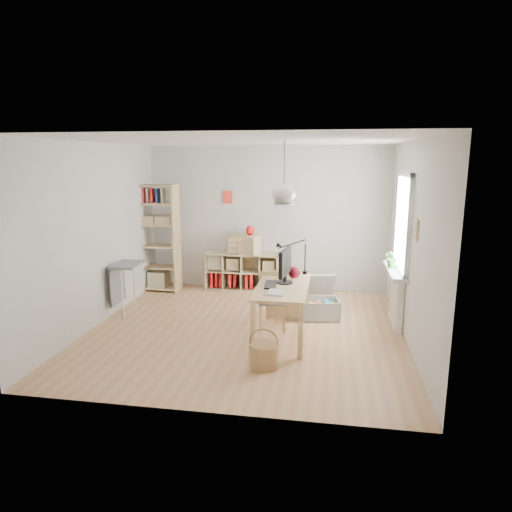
% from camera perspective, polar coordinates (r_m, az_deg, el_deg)
% --- Properties ---
extents(ground, '(4.50, 4.50, 0.00)m').
position_cam_1_polar(ground, '(6.78, -1.26, -9.21)').
color(ground, tan).
rests_on(ground, ground).
extents(room_shell, '(4.50, 4.50, 4.50)m').
position_cam_1_polar(room_shell, '(6.11, 3.51, 7.72)').
color(room_shell, white).
rests_on(room_shell, ground).
extents(window_unit, '(0.07, 1.16, 1.46)m').
position_cam_1_polar(window_unit, '(6.95, 18.02, 3.95)').
color(window_unit, white).
rests_on(window_unit, ground).
extents(radiator, '(0.10, 0.80, 0.80)m').
position_cam_1_polar(radiator, '(7.19, 17.15, -5.14)').
color(radiator, white).
rests_on(radiator, ground).
extents(windowsill, '(0.22, 1.20, 0.06)m').
position_cam_1_polar(windowsill, '(7.07, 16.96, -1.80)').
color(windowsill, silver).
rests_on(windowsill, radiator).
extents(desk, '(0.70, 1.50, 0.75)m').
position_cam_1_polar(desk, '(6.35, 3.36, -4.45)').
color(desk, tan).
rests_on(desk, ground).
extents(cube_shelf, '(1.40, 0.38, 0.72)m').
position_cam_1_polar(cube_shelf, '(8.73, -1.81, -2.27)').
color(cube_shelf, '#CCB386').
rests_on(cube_shelf, ground).
extents(tall_bookshelf, '(0.80, 0.38, 2.00)m').
position_cam_1_polar(tall_bookshelf, '(8.74, -12.34, 2.76)').
color(tall_bookshelf, tan).
rests_on(tall_bookshelf, ground).
extents(side_table, '(0.40, 0.55, 0.85)m').
position_cam_1_polar(side_table, '(7.52, -16.24, -2.21)').
color(side_table, gray).
rests_on(side_table, ground).
extents(chair, '(0.45, 0.45, 0.82)m').
position_cam_1_polar(chair, '(6.76, 2.04, -5.09)').
color(chair, gray).
rests_on(chair, ground).
extents(wicker_basket, '(0.36, 0.36, 0.49)m').
position_cam_1_polar(wicker_basket, '(5.60, 0.98, -12.21)').
color(wicker_basket, '#AB784D').
rests_on(wicker_basket, ground).
extents(storage_chest, '(0.70, 0.76, 0.64)m').
position_cam_1_polar(storage_chest, '(7.31, 7.92, -6.01)').
color(storage_chest, silver).
rests_on(storage_chest, ground).
extents(monitor, '(0.22, 0.56, 0.49)m').
position_cam_1_polar(monitor, '(6.35, 3.66, -1.04)').
color(monitor, black).
rests_on(monitor, desk).
extents(keyboard, '(0.19, 0.44, 0.02)m').
position_cam_1_polar(keyboard, '(6.31, 1.85, -3.58)').
color(keyboard, black).
rests_on(keyboard, desk).
extents(task_lamp, '(0.47, 0.17, 0.50)m').
position_cam_1_polar(task_lamp, '(6.84, 4.24, 0.44)').
color(task_lamp, black).
rests_on(task_lamp, desk).
extents(yarn_ball, '(0.17, 0.17, 0.17)m').
position_cam_1_polar(yarn_ball, '(6.67, 4.81, -2.07)').
color(yarn_ball, '#4B0A14').
rests_on(yarn_ball, desk).
extents(paper_tray, '(0.24, 0.29, 0.03)m').
position_cam_1_polar(paper_tray, '(5.93, 2.51, -4.60)').
color(paper_tray, silver).
rests_on(paper_tray, desk).
extents(drawer_chest, '(0.65, 0.47, 0.34)m').
position_cam_1_polar(drawer_chest, '(8.55, -1.55, 1.49)').
color(drawer_chest, '#CCB386').
rests_on(drawer_chest, cube_shelf).
extents(red_vase, '(0.15, 0.15, 0.18)m').
position_cam_1_polar(red_vase, '(8.48, -0.74, 3.21)').
color(red_vase, '#AD0F0E').
rests_on(red_vase, drawer_chest).
extents(potted_plant, '(0.33, 0.31, 0.30)m').
position_cam_1_polar(potted_plant, '(7.13, 16.79, -0.19)').
color(potted_plant, '#276827').
rests_on(potted_plant, windowsill).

